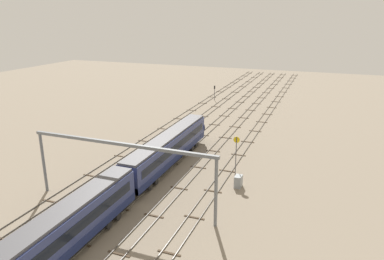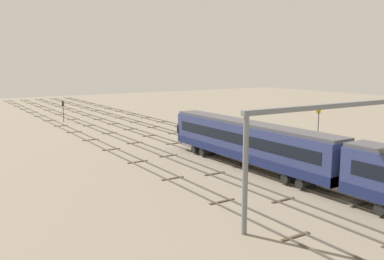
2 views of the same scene
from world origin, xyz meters
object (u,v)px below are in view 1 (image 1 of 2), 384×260
speed_sign_mid_trackside (236,152)px  signal_light_trackside_approach (215,91)px  relay_cabinet (238,181)px  overhead_gantry (120,157)px

speed_sign_mid_trackside → signal_light_trackside_approach: 48.68m
speed_sign_mid_trackside → signal_light_trackside_approach: bearing=21.0°
signal_light_trackside_approach → relay_cabinet: bearing=-158.9°
overhead_gantry → relay_cabinet: bearing=-49.0°
speed_sign_mid_trackside → relay_cabinet: (-2.82, -1.14, -3.01)m
speed_sign_mid_trackside → signal_light_trackside_approach: (45.42, 17.46, -1.20)m
overhead_gantry → speed_sign_mid_trackside: 16.67m
overhead_gantry → speed_sign_mid_trackside: bearing=-39.0°
overhead_gantry → relay_cabinet: (9.98, -11.49, -5.61)m
speed_sign_mid_trackside → signal_light_trackside_approach: size_ratio=1.53×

